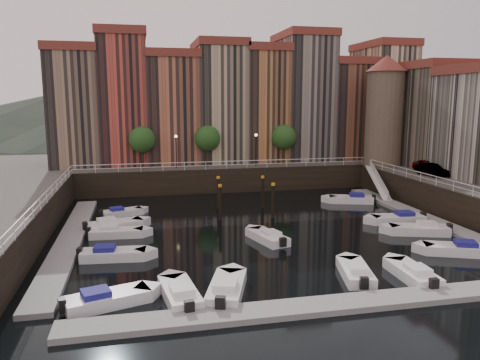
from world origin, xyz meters
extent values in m
plane|color=black|center=(0.00, 0.00, 0.00)|extent=(200.00, 200.00, 0.00)
cube|color=black|center=(0.00, 26.00, 1.50)|extent=(80.00, 20.00, 3.00)
cube|color=gray|center=(-16.20, -1.00, 0.17)|extent=(2.00, 28.00, 0.35)
cube|color=gray|center=(16.20, -1.00, 0.17)|extent=(2.00, 28.00, 0.35)
cube|color=gray|center=(0.00, -17.00, 0.17)|extent=(30.00, 2.00, 0.35)
cone|color=#2D382D|center=(-30.00, 110.00, 7.00)|extent=(80.00, 80.00, 14.00)
cone|color=#2D382D|center=(5.00, 110.00, 9.00)|extent=(100.00, 100.00, 18.00)
cone|color=#2D382D|center=(40.00, 110.00, 6.00)|extent=(70.00, 70.00, 12.00)
cube|color=#91725C|center=(-18.00, 23.50, 10.00)|extent=(6.00, 10.00, 14.00)
cube|color=brown|center=(-18.00, 23.50, 17.50)|extent=(6.30, 10.30, 1.00)
cube|color=#BB463A|center=(-12.10, 23.50, 11.00)|extent=(5.80, 10.00, 16.00)
cube|color=brown|center=(-12.10, 23.50, 19.50)|extent=(6.10, 10.30, 1.00)
cube|color=#B06348|center=(-5.95, 23.50, 9.75)|extent=(6.50, 10.00, 13.50)
cube|color=brown|center=(-5.95, 23.50, 17.00)|extent=(6.80, 10.30, 1.00)
cube|color=tan|center=(0.40, 23.50, 10.50)|extent=(6.20, 10.00, 15.00)
cube|color=brown|center=(0.40, 23.50, 18.50)|extent=(6.50, 10.30, 1.00)
cube|color=#B07040|center=(6.30, 23.50, 10.25)|extent=(5.60, 10.00, 14.50)
cube|color=brown|center=(6.30, 23.50, 18.00)|extent=(5.90, 10.30, 1.00)
cube|color=gray|center=(12.30, 23.50, 11.25)|extent=(6.40, 10.00, 16.50)
cube|color=brown|center=(12.30, 23.50, 20.00)|extent=(6.70, 10.30, 1.00)
cube|color=brown|center=(18.50, 23.50, 9.50)|extent=(6.00, 10.00, 13.00)
cube|color=brown|center=(18.50, 23.50, 16.50)|extent=(6.30, 10.30, 1.00)
cube|color=beige|center=(24.45, 23.50, 10.75)|extent=(5.90, 10.00, 15.50)
cube|color=brown|center=(24.45, 23.50, 19.00)|extent=(6.20, 10.30, 1.00)
cube|color=#6D6252|center=(26.50, 12.00, 9.00)|extent=(9.00, 8.00, 12.00)
cube|color=brown|center=(26.50, 12.00, 15.50)|extent=(9.30, 8.30, 1.00)
cylinder|color=#6B5B4C|center=(20.00, 14.50, 9.00)|extent=(4.60, 4.60, 12.00)
cone|color=brown|center=(20.00, 14.50, 15.80)|extent=(5.20, 5.20, 2.00)
cylinder|color=black|center=(-10.00, 18.20, 4.20)|extent=(0.30, 0.30, 2.40)
sphere|color=#1E4719|center=(-10.00, 18.20, 6.60)|extent=(3.20, 3.20, 3.20)
cylinder|color=black|center=(-2.00, 18.20, 4.20)|extent=(0.30, 0.30, 2.40)
sphere|color=#1E4719|center=(-2.00, 18.20, 6.60)|extent=(3.20, 3.20, 3.20)
cylinder|color=black|center=(8.00, 18.20, 4.20)|extent=(0.30, 0.30, 2.40)
sphere|color=#1E4719|center=(8.00, 18.20, 6.60)|extent=(3.20, 3.20, 3.20)
cylinder|color=black|center=(-6.00, 17.20, 5.00)|extent=(0.12, 0.12, 4.00)
sphere|color=#FFD88C|center=(-6.00, 17.20, 7.00)|extent=(0.36, 0.36, 0.36)
cylinder|color=black|center=(4.00, 17.20, 5.00)|extent=(0.12, 0.12, 4.00)
sphere|color=#FFD88C|center=(4.00, 17.20, 7.00)|extent=(0.36, 0.36, 0.36)
cube|color=white|center=(0.00, 16.00, 3.95)|extent=(36.00, 0.08, 0.08)
cube|color=white|center=(0.00, 16.00, 3.50)|extent=(36.00, 0.06, 0.06)
cube|color=white|center=(18.00, -1.00, 3.95)|extent=(0.08, 34.00, 0.08)
cube|color=white|center=(18.00, -1.00, 3.50)|extent=(0.06, 34.00, 0.06)
cube|color=white|center=(-18.00, -1.00, 3.95)|extent=(0.08, 34.00, 0.08)
cube|color=white|center=(-18.00, -1.00, 3.50)|extent=(0.06, 34.00, 0.06)
cube|color=white|center=(17.10, 10.00, 1.75)|extent=(2.78, 8.26, 2.81)
cube|color=white|center=(17.10, 10.00, 2.25)|extent=(1.93, 8.32, 3.65)
cylinder|color=black|center=(-3.05, 3.24, 1.50)|extent=(0.32, 0.32, 3.60)
cylinder|color=orange|center=(-3.05, 3.24, 3.35)|extent=(0.36, 0.36, 0.25)
cylinder|color=black|center=(-2.42, 7.90, 1.50)|extent=(0.32, 0.32, 3.60)
cylinder|color=orange|center=(-2.42, 7.90, 3.35)|extent=(0.36, 0.36, 0.25)
cylinder|color=black|center=(2.10, 2.87, 1.50)|extent=(0.32, 0.32, 3.60)
cylinder|color=orange|center=(2.10, 2.87, 3.35)|extent=(0.36, 0.36, 0.25)
cylinder|color=black|center=(2.22, 7.25, 1.50)|extent=(0.32, 0.32, 3.60)
cylinder|color=orange|center=(2.22, 7.25, 3.35)|extent=(0.36, 0.36, 0.25)
cube|color=white|center=(-12.48, -14.00, 0.32)|extent=(4.97, 3.12, 0.79)
cube|color=navy|center=(-13.09, -14.19, 0.79)|extent=(1.79, 1.65, 0.53)
cube|color=black|center=(-14.79, -14.74, 0.58)|extent=(0.51, 0.61, 0.74)
cube|color=white|center=(-12.51, -6.11, 0.31)|extent=(4.73, 2.22, 0.78)
cube|color=navy|center=(-13.13, -6.05, 0.78)|extent=(1.57, 1.39, 0.52)
cube|color=black|center=(-14.89, -5.87, 0.57)|extent=(0.41, 0.55, 0.73)
cube|color=white|center=(-12.54, -0.36, 0.30)|extent=(4.45, 1.97, 0.74)
cube|color=white|center=(-13.13, -0.32, 0.74)|extent=(1.46, 1.28, 0.49)
cube|color=black|center=(-14.80, -0.20, 0.54)|extent=(0.38, 0.52, 0.69)
cube|color=white|center=(-12.81, 2.02, 0.33)|extent=(5.17, 3.19, 0.82)
cube|color=white|center=(-13.45, 1.83, 0.82)|extent=(1.85, 1.71, 0.55)
cube|color=black|center=(-15.23, 1.29, 0.60)|extent=(0.53, 0.64, 0.77)
cube|color=white|center=(-12.30, 7.05, 0.27)|extent=(4.23, 2.70, 0.67)
cube|color=navy|center=(-12.81, 6.88, 0.67)|extent=(1.53, 1.42, 0.45)
cube|color=black|center=(-14.26, 6.40, 0.49)|extent=(0.44, 0.53, 0.63)
cube|color=white|center=(12.46, -10.42, 0.32)|extent=(4.96, 3.38, 0.79)
cube|color=navy|center=(13.05, -10.65, 0.79)|extent=(1.84, 1.72, 0.53)
cube|color=white|center=(12.82, -5.08, 0.33)|extent=(5.17, 3.27, 0.82)
cube|color=white|center=(13.44, -5.28, 0.82)|extent=(1.87, 1.73, 0.55)
cube|color=black|center=(15.22, -5.86, 0.60)|extent=(0.54, 0.64, 0.77)
cube|color=white|center=(13.00, -1.36, 0.33)|extent=(4.99, 2.37, 0.82)
cube|color=navy|center=(13.65, -1.43, 0.82)|extent=(1.66, 1.47, 0.55)
cube|color=black|center=(15.50, -1.63, 0.60)|extent=(0.44, 0.59, 0.77)
cube|color=white|center=(12.57, 7.63, 0.32)|extent=(5.09, 3.25, 0.81)
cube|color=navy|center=(13.18, 7.42, 0.81)|extent=(1.85, 1.71, 0.54)
cube|color=black|center=(14.92, 6.84, 0.59)|extent=(0.53, 0.63, 0.76)
cube|color=white|center=(-8.46, -14.04, 0.31)|extent=(2.35, 4.81, 0.79)
cube|color=white|center=(-8.38, -14.66, 0.79)|extent=(1.43, 1.62, 0.52)
cube|color=black|center=(-8.16, -16.43, 0.58)|extent=(0.57, 0.43, 0.73)
cube|color=white|center=(-5.67, -13.98, 0.34)|extent=(3.36, 5.27, 0.84)
cube|color=white|center=(-5.89, -14.62, 0.84)|extent=(1.77, 1.91, 0.56)
cube|color=black|center=(-6.49, -16.43, 0.62)|extent=(0.65, 0.55, 0.78)
cube|color=white|center=(3.02, -13.05, 0.31)|extent=(2.72, 4.75, 0.76)
cube|color=white|center=(2.88, -13.64, 0.76)|extent=(1.52, 1.67, 0.51)
cube|color=black|center=(2.47, -15.33, 0.56)|extent=(0.58, 0.46, 0.71)
cube|color=white|center=(6.50, -14.05, 0.31)|extent=(1.94, 4.65, 0.78)
cube|color=white|center=(6.48, -14.67, 0.78)|extent=(1.30, 1.50, 0.52)
cube|color=black|center=(6.41, -16.44, 0.57)|extent=(0.53, 0.38, 0.73)
imported|color=gray|center=(21.90, 7.69, 3.73)|extent=(2.02, 4.38, 1.45)
imported|color=gray|center=(20.97, 5.44, 3.67)|extent=(1.83, 4.21, 1.34)
cube|color=white|center=(-0.47, -4.26, 0.30)|extent=(2.84, 4.70, 0.75)
cube|color=white|center=(-0.30, -4.83, 0.75)|extent=(1.54, 1.68, 0.50)
cube|color=black|center=(0.16, -6.47, 0.55)|extent=(0.58, 0.47, 0.70)
camera|label=1|loc=(-10.50, -39.72, 11.46)|focal=35.00mm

